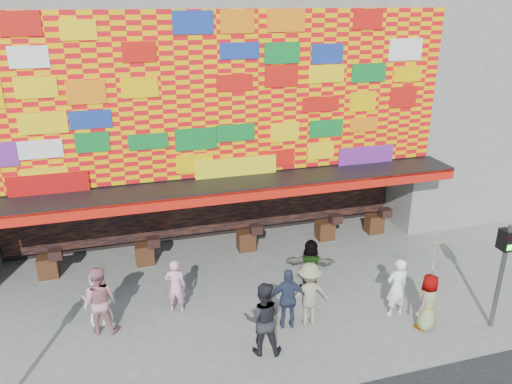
% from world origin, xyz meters
% --- Properties ---
extents(ground, '(90.00, 90.00, 0.00)m').
position_xyz_m(ground, '(0.00, 0.00, 0.00)').
color(ground, slate).
rests_on(ground, ground).
extents(shop_building, '(15.20, 9.40, 10.00)m').
position_xyz_m(shop_building, '(0.00, 8.18, 5.23)').
color(shop_building, gray).
rests_on(shop_building, ground).
extents(neighbor_right, '(11.00, 8.00, 12.00)m').
position_xyz_m(neighbor_right, '(13.00, 8.00, 6.00)').
color(neighbor_right, gray).
rests_on(neighbor_right, ground).
extents(signal_right, '(0.22, 0.20, 3.00)m').
position_xyz_m(signal_right, '(6.20, -1.50, 1.86)').
color(signal_right, '#59595B').
rests_on(signal_right, ground).
extents(ped_a, '(0.86, 0.62, 1.63)m').
position_xyz_m(ped_a, '(-3.90, 1.54, 0.82)').
color(ped_a, white).
rests_on(ped_a, ground).
extents(ped_b, '(0.68, 0.54, 1.62)m').
position_xyz_m(ped_b, '(-1.86, 1.58, 0.81)').
color(ped_b, pink).
rests_on(ped_b, ground).
extents(ped_c, '(1.13, 0.99, 1.95)m').
position_xyz_m(ped_c, '(-0.03, -0.77, 0.97)').
color(ped_c, '#232228').
rests_on(ped_c, ground).
extents(ped_d, '(1.24, 0.79, 1.82)m').
position_xyz_m(ped_d, '(1.50, 0.02, 0.91)').
color(ped_d, gray).
rests_on(ped_d, ground).
extents(ped_e, '(1.08, 0.63, 1.73)m').
position_xyz_m(ped_e, '(0.91, 0.02, 0.87)').
color(ped_e, '#2E3752').
rests_on(ped_e, ground).
extents(ped_f, '(1.58, 0.99, 1.63)m').
position_xyz_m(ped_f, '(2.18, 1.61, 0.81)').
color(ped_f, gray).
rests_on(ped_f, ground).
extents(ped_g, '(0.93, 0.82, 1.60)m').
position_xyz_m(ped_g, '(4.44, -1.06, 0.80)').
color(ped_g, gray).
rests_on(ped_g, ground).
extents(ped_h, '(0.65, 0.43, 1.74)m').
position_xyz_m(ped_h, '(3.96, -0.29, 0.87)').
color(ped_h, white).
rests_on(ped_h, ground).
extents(ped_i, '(1.08, 0.95, 1.88)m').
position_xyz_m(ped_i, '(-3.89, 1.26, 0.94)').
color(ped_i, '#BC7980').
rests_on(ped_i, ground).
extents(parasol, '(1.20, 1.22, 1.83)m').
position_xyz_m(parasol, '(4.44, -1.06, 2.14)').
color(parasol, '#F6E39B').
rests_on(parasol, ground).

